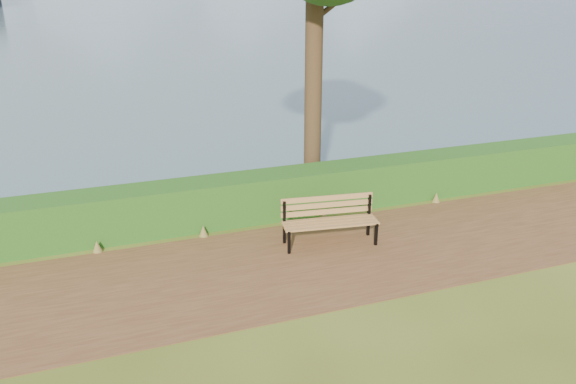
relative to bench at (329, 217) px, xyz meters
name	(u,v)px	position (x,y,z in m)	size (l,w,h in m)	color
ground	(286,274)	(-1.24, -0.94, -0.55)	(140.00, 140.00, 0.00)	#435217
path	(281,266)	(-1.24, -0.64, -0.54)	(40.00, 3.40, 0.01)	#55351D
hedge	(247,198)	(-1.24, 1.66, -0.05)	(32.00, 0.85, 1.00)	#1D4614
bench	(329,217)	(0.00, 0.00, 0.00)	(1.96, 0.81, 0.95)	black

